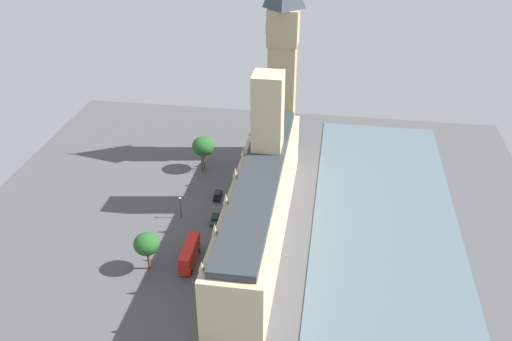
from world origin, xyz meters
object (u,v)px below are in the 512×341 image
at_px(parliament_building, 260,198).
at_px(clock_tower, 283,56).
at_px(plane_tree_midblock, 203,146).
at_px(car_black_leading, 218,195).
at_px(car_dark_green_by_river_gate, 215,219).
at_px(double_decker_bus_opposite_hall, 189,253).
at_px(pedestrian_kerbside, 208,270).
at_px(pedestrian_trailing, 243,180).
at_px(street_lamp_corner, 180,203).
at_px(street_lamp_under_trees, 202,158).
at_px(plane_tree_far_end, 147,244).

relative_size(parliament_building, clock_tower, 1.21).
bearing_deg(plane_tree_midblock, car_black_leading, 116.16).
distance_m(car_dark_green_by_river_gate, double_decker_bus_opposite_hall, 16.05).
height_order(double_decker_bus_opposite_hall, pedestrian_kerbside, double_decker_bus_opposite_hall).
bearing_deg(car_dark_green_by_river_gate, pedestrian_trailing, -104.75).
bearing_deg(street_lamp_corner, car_dark_green_by_river_gate, 176.05).
relative_size(parliament_building, double_decker_bus_opposite_hall, 6.70).
distance_m(pedestrian_kerbside, plane_tree_midblock, 45.14).
bearing_deg(double_decker_bus_opposite_hall, car_dark_green_by_river_gate, 80.74).
relative_size(parliament_building, street_lamp_under_trees, 11.28).
bearing_deg(double_decker_bus_opposite_hall, parliament_building, 44.45).
distance_m(pedestrian_trailing, plane_tree_midblock, 14.77).
height_order(clock_tower, street_lamp_corner, clock_tower).
bearing_deg(car_dark_green_by_river_gate, double_decker_bus_opposite_hall, 77.61).
distance_m(double_decker_bus_opposite_hall, street_lamp_under_trees, 39.62).
height_order(double_decker_bus_opposite_hall, pedestrian_trailing, double_decker_bus_opposite_hall).
bearing_deg(double_decker_bus_opposite_hall, car_black_leading, 87.31).
bearing_deg(clock_tower, car_dark_green_by_river_gate, 72.61).
distance_m(plane_tree_far_end, street_lamp_corner, 19.93).
bearing_deg(pedestrian_kerbside, plane_tree_far_end, 133.85).
xyz_separation_m(car_black_leading, pedestrian_trailing, (-5.09, -8.82, -0.21)).
relative_size(car_dark_green_by_river_gate, plane_tree_far_end, 0.54).
relative_size(car_black_leading, plane_tree_far_end, 0.52).
distance_m(clock_tower, pedestrian_trailing, 35.56).
xyz_separation_m(clock_tower, plane_tree_far_end, (22.05, 56.45, -23.67)).
bearing_deg(pedestrian_trailing, parliament_building, -59.11).
bearing_deg(car_black_leading, pedestrian_trailing, -122.20).
relative_size(clock_tower, plane_tree_far_end, 6.46).
height_order(double_decker_bus_opposite_hall, street_lamp_under_trees, street_lamp_under_trees).
distance_m(parliament_building, street_lamp_corner, 20.85).
distance_m(car_black_leading, double_decker_bus_opposite_hall, 26.53).
xyz_separation_m(clock_tower, car_black_leading, (13.30, 26.67, -29.42)).
relative_size(parliament_building, car_black_leading, 15.10).
bearing_deg(car_dark_green_by_river_gate, street_lamp_corner, -8.57).
xyz_separation_m(parliament_building, street_lamp_under_trees, (20.22, -24.98, -4.82)).
height_order(pedestrian_kerbside, street_lamp_under_trees, street_lamp_under_trees).
xyz_separation_m(parliament_building, clock_tower, (-0.25, -39.09, 21.11)).
xyz_separation_m(pedestrian_trailing, street_lamp_corner, (12.15, 18.89, 3.55)).
xyz_separation_m(parliament_building, pedestrian_trailing, (7.96, -21.24, -8.53)).
distance_m(pedestrian_trailing, plane_tree_far_end, 41.44).
height_order(car_black_leading, double_decker_bus_opposite_hall, double_decker_bus_opposite_hall).
height_order(car_dark_green_by_river_gate, pedestrian_kerbside, car_dark_green_by_river_gate).
xyz_separation_m(car_black_leading, plane_tree_midblock, (6.96, -14.17, 6.45)).
distance_m(double_decker_bus_opposite_hall, street_lamp_corner, 17.72).
relative_size(clock_tower, plane_tree_midblock, 5.84).
bearing_deg(pedestrian_trailing, plane_tree_far_end, -99.38).
relative_size(car_dark_green_by_river_gate, street_lamp_under_trees, 0.78).
xyz_separation_m(car_black_leading, double_decker_bus_opposite_hall, (0.56, 26.47, 1.75)).
height_order(parliament_building, clock_tower, clock_tower).
bearing_deg(street_lamp_corner, clock_tower, -119.00).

